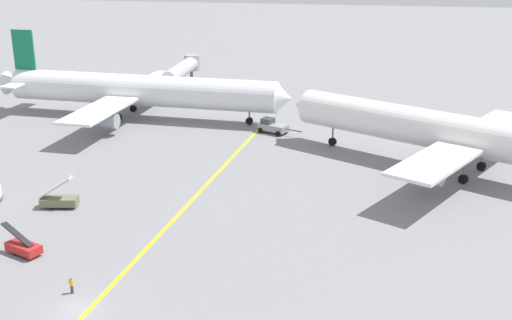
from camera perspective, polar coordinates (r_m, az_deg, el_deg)
The scene contains 9 objects.
ground_plane at distance 61.44m, azimuth -15.58°, elevation -12.78°, with size 600.00×600.00×0.00m, color gray.
taxiway_stripe at distance 68.71m, azimuth -10.71°, elevation -8.79°, with size 0.50×120.00×0.01m, color yellow.
airliner_at_gate_left at distance 121.99m, azimuth -10.31°, elevation 6.11°, with size 57.17×44.36×15.73m.
airliner_being_pushed at distance 94.75m, azimuth 17.39°, elevation 2.22°, with size 50.79×37.48×16.71m.
pushback_tug at distance 111.08m, azimuth 1.48°, elevation 3.03°, with size 8.13×4.69×2.78m.
gse_belt_loader_portside at distance 72.78m, azimuth -20.06°, elevation -7.31°, with size 5.03×3.13×3.02m.
gse_stair_truck_yellow at distance 83.65m, azimuth -17.18°, elevation -3.39°, with size 4.87×2.79×4.06m.
ground_crew_ramp_agent_by_cones at distance 63.83m, azimuth -16.14°, elevation -10.70°, with size 0.50×0.36×1.59m.
jet_bridge at distance 145.68m, azimuth -6.51°, elevation 8.11°, with size 4.00×21.69×6.32m.
Camera 1 is at (25.17, -46.30, 31.58)m, focal length 44.81 mm.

